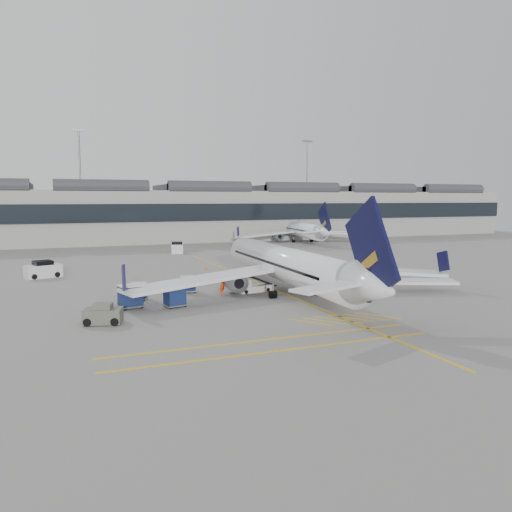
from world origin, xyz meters
name	(u,v)px	position (x,y,z in m)	size (l,w,h in m)	color
ground	(197,311)	(0.00, 0.00, 0.00)	(220.00, 220.00, 0.00)	gray
terminal	(109,214)	(0.00, 71.93, 6.14)	(200.00, 20.45, 12.40)	#9E9E99
light_masts	(95,177)	(-1.67, 86.00, 14.49)	(113.00, 0.60, 25.45)	slate
apron_markings	(262,284)	(10.00, 10.00, 0.01)	(0.25, 60.00, 0.01)	gold
airliner_main	(288,266)	(10.33, 4.07, 2.80)	(32.75, 35.83, 9.52)	white
airliner_far	(300,230)	(38.44, 57.13, 2.56)	(29.78, 32.70, 8.71)	white
belt_loader	(253,287)	(7.49, 6.35, 0.51)	(4.35, 1.96, 1.73)	silver
baggage_cart_a	(188,284)	(1.31, 8.42, 0.87)	(1.64, 1.39, 1.63)	gray
baggage_cart_b	(139,291)	(-3.82, 6.46, 0.86)	(1.87, 1.73, 1.60)	gray
baggage_cart_c	(130,296)	(-5.00, 3.20, 1.08)	(2.21, 1.96, 2.02)	gray
baggage_cart_d	(175,296)	(-1.37, 2.27, 0.97)	(1.99, 1.75, 1.82)	gray
ramp_agent_a	(222,285)	(4.16, 6.04, 0.96)	(0.70, 0.46, 1.93)	#F5430C
ramp_agent_b	(235,284)	(5.80, 6.88, 0.84)	(0.82, 0.64, 1.68)	orange
pushback_tug	(103,315)	(-7.64, -1.50, 0.68)	(3.09, 2.38, 1.53)	#5C5E4F
safety_cone_nose	(206,268)	(7.47, 23.17, 0.26)	(0.38, 0.38, 0.53)	#F24C0A
safety_cone_engine	(343,286)	(16.98, 4.65, 0.28)	(0.41, 0.41, 0.57)	#F24C0A
service_van_left	(43,270)	(-12.32, 24.11, 0.91)	(4.38, 3.19, 2.03)	silver
service_van_mid	(177,248)	(8.53, 44.98, 0.89)	(2.66, 4.16, 1.98)	silver
service_van_right	(257,251)	(19.86, 35.86, 0.84)	(4.00, 3.64, 1.87)	silver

